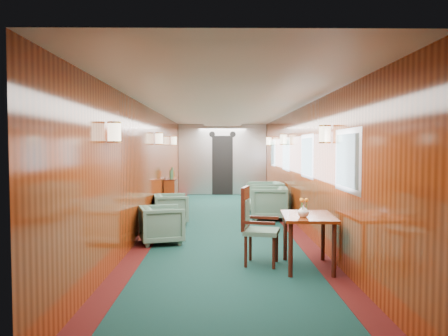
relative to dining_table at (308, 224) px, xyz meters
name	(u,v)px	position (x,y,z in m)	size (l,w,h in m)	color
room	(224,146)	(-1.08, 3.16, 1.03)	(12.00, 12.10, 2.40)	#0D312A
bulkhead	(222,160)	(-1.08, 9.08, 0.59)	(2.98, 0.17, 2.39)	#B5B8BD
windows_right	(295,155)	(0.41, 3.41, 0.85)	(0.02, 8.60, 0.80)	#ABADB1
wall_sconces	(224,139)	(-1.08, 3.73, 1.19)	(2.97, 7.97, 0.25)	#FFEFC6
dining_table	(308,224)	(0.00, 0.00, 0.00)	(0.73, 1.00, 0.71)	maroon
side_chair	(254,222)	(-0.70, 0.22, -0.02)	(0.57, 0.59, 1.07)	#1E463A
credenza	(171,194)	(-2.42, 5.40, -0.18)	(0.29, 0.91, 1.10)	maroon
flower_vase	(303,211)	(-0.09, -0.16, 0.19)	(0.15, 0.15, 0.16)	silver
armchair_left_near	(162,225)	(-2.15, 1.53, -0.28)	(0.68, 0.70, 0.64)	#1E463A
armchair_left_far	(171,209)	(-2.19, 3.39, -0.28)	(0.68, 0.70, 0.64)	#1E463A
armchair_right_near	(269,203)	(-0.07, 3.93, -0.23)	(0.79, 0.81, 0.74)	#1E463A
armchair_right_far	(265,197)	(-0.05, 4.99, -0.22)	(0.82, 0.84, 0.76)	#1E463A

